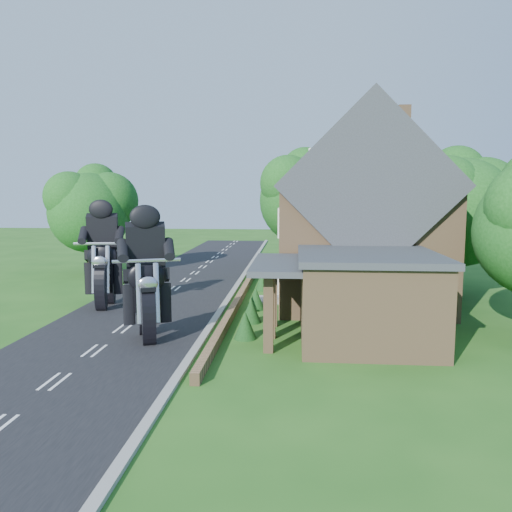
# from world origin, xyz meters

# --- Properties ---
(ground) EXTENTS (120.00, 120.00, 0.00)m
(ground) POSITION_xyz_m (0.00, 0.00, 0.00)
(ground) COLOR #225317
(ground) RESTS_ON ground
(road) EXTENTS (7.00, 80.00, 0.02)m
(road) POSITION_xyz_m (0.00, 0.00, 0.01)
(road) COLOR black
(road) RESTS_ON ground
(kerb) EXTENTS (0.30, 80.00, 0.12)m
(kerb) POSITION_xyz_m (3.65, 0.00, 0.06)
(kerb) COLOR gray
(kerb) RESTS_ON ground
(garden_wall) EXTENTS (0.30, 22.00, 0.40)m
(garden_wall) POSITION_xyz_m (4.30, 5.00, 0.20)
(garden_wall) COLOR #8E6C48
(garden_wall) RESTS_ON ground
(house) EXTENTS (9.54, 8.64, 10.24)m
(house) POSITION_xyz_m (10.49, 6.00, 4.34)
(house) COLOR #8E6C48
(house) RESTS_ON ground
(annex) EXTENTS (7.05, 5.94, 3.44)m
(annex) POSITION_xyz_m (9.87, -0.80, 1.77)
(annex) COLOR #8E6C48
(annex) RESTS_ON ground
(tree_house_right) EXTENTS (6.51, 6.00, 8.40)m
(tree_house_right) POSITION_xyz_m (16.65, 8.62, 5.19)
(tree_house_right) COLOR black
(tree_house_right) RESTS_ON ground
(tree_behind_house) EXTENTS (7.81, 7.20, 10.08)m
(tree_behind_house) POSITION_xyz_m (14.18, 16.14, 6.23)
(tree_behind_house) COLOR black
(tree_behind_house) RESTS_ON ground
(tree_behind_left) EXTENTS (6.94, 6.40, 9.16)m
(tree_behind_left) POSITION_xyz_m (8.16, 17.13, 5.73)
(tree_behind_left) COLOR black
(tree_behind_left) RESTS_ON ground
(tree_far_road) EXTENTS (6.08, 5.60, 7.84)m
(tree_far_road) POSITION_xyz_m (-6.86, 14.11, 4.84)
(tree_far_road) COLOR black
(tree_far_road) RESTS_ON ground
(shrub_a) EXTENTS (0.90, 0.90, 1.10)m
(shrub_a) POSITION_xyz_m (5.30, -1.00, 0.55)
(shrub_a) COLOR #113512
(shrub_a) RESTS_ON ground
(shrub_b) EXTENTS (0.90, 0.90, 1.10)m
(shrub_b) POSITION_xyz_m (5.30, 1.50, 0.55)
(shrub_b) COLOR #113512
(shrub_b) RESTS_ON ground
(shrub_c) EXTENTS (0.90, 0.90, 1.10)m
(shrub_c) POSITION_xyz_m (5.30, 4.00, 0.55)
(shrub_c) COLOR #113512
(shrub_c) RESTS_ON ground
(shrub_d) EXTENTS (0.90, 0.90, 1.10)m
(shrub_d) POSITION_xyz_m (5.30, 9.00, 0.55)
(shrub_d) COLOR #113512
(shrub_d) RESTS_ON ground
(shrub_e) EXTENTS (0.90, 0.90, 1.10)m
(shrub_e) POSITION_xyz_m (5.30, 11.50, 0.55)
(shrub_e) COLOR #113512
(shrub_e) RESTS_ON ground
(shrub_f) EXTENTS (0.90, 0.90, 1.10)m
(shrub_f) POSITION_xyz_m (5.30, 14.00, 0.55)
(shrub_f) COLOR #113512
(shrub_f) RESTS_ON ground
(motorcycle_lead) EXTENTS (1.00, 1.73, 1.57)m
(motorcycle_lead) POSITION_xyz_m (1.54, -1.50, 0.79)
(motorcycle_lead) COLOR black
(motorcycle_lead) RESTS_ON ground
(motorcycle_follow) EXTENTS (0.65, 1.77, 1.61)m
(motorcycle_follow) POSITION_xyz_m (-2.25, 3.82, 0.81)
(motorcycle_follow) COLOR black
(motorcycle_follow) RESTS_ON ground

